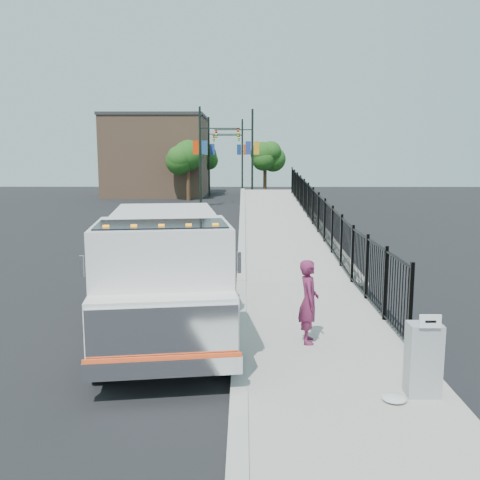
{
  "coord_description": "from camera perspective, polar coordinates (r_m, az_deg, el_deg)",
  "views": [
    {
      "loc": [
        0.08,
        -12.78,
        4.12
      ],
      "look_at": [
        -0.03,
        2.0,
        1.8
      ],
      "focal_mm": 40.0,
      "sensor_mm": 36.0,
      "label": 1
    }
  ],
  "objects": [
    {
      "name": "tree_2",
      "position": [
        61.2,
        -3.68,
        8.76
      ],
      "size": [
        2.5,
        2.5,
        5.25
      ],
      "color": "#382314",
      "rests_on": "ground"
    },
    {
      "name": "debris",
      "position": [
        9.54,
        16.13,
        -15.89
      ],
      "size": [
        0.41,
        0.41,
        0.1
      ],
      "primitive_type": "ellipsoid",
      "color": "silver",
      "rests_on": "sidewalk"
    },
    {
      "name": "iron_fence",
      "position": [
        25.23,
        8.32,
        1.51
      ],
      "size": [
        0.1,
        28.0,
        1.8
      ],
      "primitive_type": "cube",
      "color": "black",
      "rests_on": "ground"
    },
    {
      "name": "curb",
      "position": [
        11.52,
        -0.01,
        -11.61
      ],
      "size": [
        0.3,
        12.0,
        0.16
      ],
      "primitive_type": "cube",
      "color": "#ADAAA3",
      "rests_on": "ground"
    },
    {
      "name": "light_pole_1",
      "position": [
        45.56,
        0.93,
        9.25
      ],
      "size": [
        3.78,
        0.22,
        8.0
      ],
      "color": "black",
      "rests_on": "ground"
    },
    {
      "name": "ramp",
      "position": [
        29.15,
        4.44,
        0.79
      ],
      "size": [
        3.95,
        24.06,
        3.19
      ],
      "primitive_type": "cube",
      "rotation": [
        0.06,
        0.0,
        0.0
      ],
      "color": "#9E998E",
      "rests_on": "ground"
    },
    {
      "name": "truck",
      "position": [
        12.88,
        -8.11,
        -2.34
      ],
      "size": [
        3.82,
        8.7,
        2.88
      ],
      "rotation": [
        0.0,
        0.0,
        0.14
      ],
      "color": "black",
      "rests_on": "ground"
    },
    {
      "name": "light_pole_0",
      "position": [
        43.4,
        -3.86,
        9.25
      ],
      "size": [
        3.78,
        0.22,
        8.0
      ],
      "color": "black",
      "rests_on": "ground"
    },
    {
      "name": "tree_0",
      "position": [
        50.27,
        -5.59,
        8.72
      ],
      "size": [
        2.93,
        2.93,
        5.47
      ],
      "color": "#382314",
      "rests_on": "ground"
    },
    {
      "name": "worker",
      "position": [
        11.65,
        7.33,
        -6.52
      ],
      "size": [
        0.46,
        0.68,
        1.82
      ],
      "primitive_type": "imported",
      "rotation": [
        0.0,
        0.0,
        1.53
      ],
      "color": "maroon",
      "rests_on": "sidewalk"
    },
    {
      "name": "ground",
      "position": [
        13.43,
        0.05,
        -8.93
      ],
      "size": [
        120.0,
        120.0,
        0.0
      ],
      "primitive_type": "plane",
      "color": "black",
      "rests_on": "ground"
    },
    {
      "name": "utility_cabinet",
      "position": [
        9.69,
        18.97,
        -11.96
      ],
      "size": [
        0.55,
        0.4,
        1.25
      ],
      "primitive_type": "cube",
      "color": "gray",
      "rests_on": "sidewalk"
    },
    {
      "name": "building",
      "position": [
        57.5,
        -8.77,
        8.72
      ],
      "size": [
        10.0,
        10.0,
        8.0
      ],
      "primitive_type": "cube",
      "color": "#8C664C",
      "rests_on": "ground"
    },
    {
      "name": "sidewalk",
      "position": [
        11.67,
        9.68,
        -11.56
      ],
      "size": [
        3.55,
        12.0,
        0.12
      ],
      "primitive_type": "cube",
      "color": "#9E998E",
      "rests_on": "ground"
    },
    {
      "name": "tree_1",
      "position": [
        51.64,
        2.69,
        8.71
      ],
      "size": [
        2.24,
        2.24,
        5.12
      ],
      "color": "#382314",
      "rests_on": "ground"
    },
    {
      "name": "light_pole_2",
      "position": [
        54.85,
        -3.0,
        9.19
      ],
      "size": [
        3.77,
        0.22,
        8.0
      ],
      "color": "black",
      "rests_on": "ground"
    },
    {
      "name": "arrow_sign",
      "position": [
        9.26,
        19.63,
        -8.17
      ],
      "size": [
        0.35,
        0.04,
        0.22
      ],
      "primitive_type": "cube",
      "color": "white",
      "rests_on": "utility_cabinet"
    },
    {
      "name": "light_pole_3",
      "position": [
        57.89,
        -0.06,
        9.19
      ],
      "size": [
        3.77,
        0.22,
        8.0
      ],
      "color": "black",
      "rests_on": "ground"
    }
  ]
}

